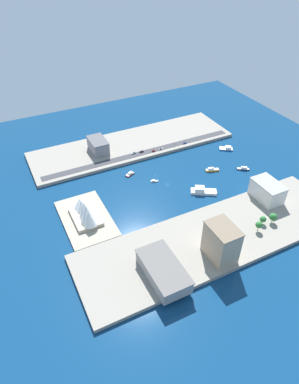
% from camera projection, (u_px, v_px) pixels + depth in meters
% --- Properties ---
extents(ground_plane, '(440.00, 440.00, 0.00)m').
position_uv_depth(ground_plane, '(167.00, 184.00, 342.26)').
color(ground_plane, navy).
extents(quay_west, '(70.00, 240.00, 3.40)m').
position_uv_depth(quay_west, '(217.00, 236.00, 281.31)').
color(quay_west, gray).
rests_on(quay_west, ground_plane).
extents(quay_east, '(70.00, 240.00, 3.40)m').
position_uv_depth(quay_east, '(133.00, 144.00, 401.12)').
color(quay_east, gray).
rests_on(quay_east, ground_plane).
extents(peninsula_point, '(67.86, 40.87, 2.00)m').
position_uv_depth(peninsula_point, '(86.00, 219.00, 299.71)').
color(peninsula_point, '#A89E89').
rests_on(peninsula_point, ground_plane).
extents(road_strip, '(9.23, 228.00, 0.15)m').
position_uv_depth(road_strip, '(142.00, 153.00, 382.19)').
color(road_strip, '#38383D').
rests_on(road_strip, quay_east).
extents(water_taxi_orange, '(8.37, 15.72, 4.11)m').
position_uv_depth(water_taxi_orange, '(212.00, 170.00, 359.58)').
color(water_taxi_orange, orange).
rests_on(water_taxi_orange, ground_plane).
extents(ferry_white_commuter, '(20.55, 25.93, 6.51)m').
position_uv_depth(ferry_white_commuter, '(203.00, 191.00, 329.20)').
color(ferry_white_commuter, silver).
rests_on(ferry_white_commuter, ground_plane).
extents(catamaran_blue, '(15.43, 17.47, 4.12)m').
position_uv_depth(catamaran_blue, '(227.00, 148.00, 394.41)').
color(catamaran_blue, blue).
rests_on(catamaran_blue, ground_plane).
extents(tugboat_red, '(7.88, 11.10, 3.03)m').
position_uv_depth(tugboat_red, '(130.00, 174.00, 353.72)').
color(tugboat_red, red).
rests_on(tugboat_red, ground_plane).
extents(sailboat_small_white, '(4.71, 8.30, 9.17)m').
position_uv_depth(sailboat_small_white, '(154.00, 181.00, 344.42)').
color(sailboat_small_white, white).
rests_on(sailboat_small_white, ground_plane).
extents(patrol_launch_navy, '(10.09, 13.08, 3.71)m').
position_uv_depth(patrol_launch_navy, '(243.00, 169.00, 361.34)').
color(patrol_launch_navy, '#1E284C').
rests_on(patrol_launch_navy, ground_plane).
extents(carpark_squat_concrete, '(46.58, 24.39, 11.65)m').
position_uv_depth(carpark_squat_concrete, '(163.00, 271.00, 243.71)').
color(carpark_squat_concrete, gray).
rests_on(carpark_squat_concrete, quay_west).
extents(apartment_midrise_tan, '(26.22, 18.83, 30.06)m').
position_uv_depth(apartment_midrise_tan, '(221.00, 242.00, 253.42)').
color(apartment_midrise_tan, tan).
rests_on(apartment_midrise_tan, quay_west).
extents(hotel_broad_white, '(30.68, 20.07, 17.67)m').
position_uv_depth(hotel_broad_white, '(267.00, 191.00, 313.04)').
color(hotel_broad_white, silver).
rests_on(hotel_broad_white, quay_west).
extents(warehouse_low_gray, '(29.72, 17.94, 14.68)m').
position_uv_depth(warehouse_low_gray, '(98.00, 145.00, 381.44)').
color(warehouse_low_gray, gray).
rests_on(warehouse_low_gray, quay_east).
extents(sedan_silver, '(1.98, 5.15, 1.46)m').
position_uv_depth(sedan_silver, '(134.00, 153.00, 380.88)').
color(sedan_silver, black).
rests_on(sedan_silver, road_strip).
extents(van_white, '(2.18, 4.42, 1.49)m').
position_uv_depth(van_white, '(161.00, 149.00, 388.10)').
color(van_white, black).
rests_on(van_white, road_strip).
extents(pickup_red, '(1.98, 4.29, 1.69)m').
position_uv_depth(pickup_red, '(154.00, 151.00, 384.69)').
color(pickup_red, black).
rests_on(pickup_red, road_strip).
extents(hatchback_blue, '(1.77, 4.45, 1.53)m').
position_uv_depth(hatchback_blue, '(185.00, 143.00, 398.75)').
color(hatchback_blue, black).
rests_on(hatchback_blue, road_strip).
extents(suv_black, '(2.10, 5.12, 1.63)m').
position_uv_depth(suv_black, '(142.00, 151.00, 383.34)').
color(suv_black, black).
rests_on(suv_black, road_strip).
extents(traffic_light_waterfront, '(0.36, 0.36, 6.50)m').
position_uv_depth(traffic_light_waterfront, '(175.00, 144.00, 389.20)').
color(traffic_light_waterfront, black).
rests_on(traffic_light_waterfront, quay_east).
extents(opera_landmark, '(41.06, 22.82, 19.92)m').
position_uv_depth(opera_landmark, '(85.00, 212.00, 293.12)').
color(opera_landmark, '#BCAD93').
rests_on(opera_landmark, peninsula_point).
extents(park_tree_cluster, '(10.64, 24.22, 9.51)m').
position_uv_depth(park_tree_cluster, '(266.00, 220.00, 286.12)').
color(park_tree_cluster, brown).
rests_on(park_tree_cluster, quay_west).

